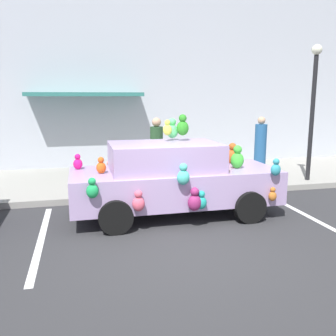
% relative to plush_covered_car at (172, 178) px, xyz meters
% --- Properties ---
extents(ground_plane, '(60.00, 60.00, 0.00)m').
position_rel_plush_covered_car_xyz_m(ground_plane, '(-0.26, -1.76, -0.80)').
color(ground_plane, '#2D2D30').
extents(sidewalk, '(24.00, 4.00, 0.15)m').
position_rel_plush_covered_car_xyz_m(sidewalk, '(-0.26, 3.24, -0.73)').
color(sidewalk, gray).
rests_on(sidewalk, ground).
extents(storefront_building, '(24.00, 1.25, 6.40)m').
position_rel_plush_covered_car_xyz_m(storefront_building, '(-0.27, 5.38, 2.39)').
color(storefront_building, '#B2B7C1').
rests_on(storefront_building, ground).
extents(parking_stripe_front, '(0.12, 3.60, 0.01)m').
position_rel_plush_covered_car_xyz_m(parking_stripe_front, '(2.76, -0.76, -0.80)').
color(parking_stripe_front, silver).
rests_on(parking_stripe_front, ground).
extents(parking_stripe_rear, '(0.12, 3.60, 0.01)m').
position_rel_plush_covered_car_xyz_m(parking_stripe_rear, '(-2.60, -0.76, -0.80)').
color(parking_stripe_rear, silver).
rests_on(parking_stripe_rear, ground).
extents(plush_covered_car, '(4.29, 2.00, 2.11)m').
position_rel_plush_covered_car_xyz_m(plush_covered_car, '(0.00, 0.00, 0.00)').
color(plush_covered_car, '#A98FBE').
rests_on(plush_covered_car, ground).
extents(teddy_bear_on_sidewalk, '(0.36, 0.30, 0.70)m').
position_rel_plush_covered_car_xyz_m(teddy_bear_on_sidewalk, '(-1.07, 2.21, -0.33)').
color(teddy_bear_on_sidewalk, pink).
rests_on(teddy_bear_on_sidewalk, sidewalk).
extents(street_lamp_post, '(0.28, 0.28, 3.70)m').
position_rel_plush_covered_car_xyz_m(street_lamp_post, '(4.41, 1.74, 1.63)').
color(street_lamp_post, black).
rests_on(street_lamp_post, sidewalk).
extents(pedestrian_near_shopfront, '(0.34, 0.34, 1.78)m').
position_rel_plush_covered_car_xyz_m(pedestrian_near_shopfront, '(0.15, 2.37, 0.18)').
color(pedestrian_near_shopfront, '#284C2A').
rests_on(pedestrian_near_shopfront, sidewalk).
extents(pedestrian_walking_past, '(0.33, 0.33, 1.78)m').
position_rel_plush_covered_car_xyz_m(pedestrian_walking_past, '(3.13, 2.20, 0.18)').
color(pedestrian_walking_past, '#265B90').
rests_on(pedestrian_walking_past, sidewalk).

